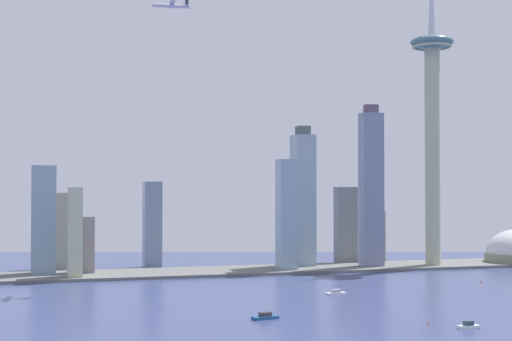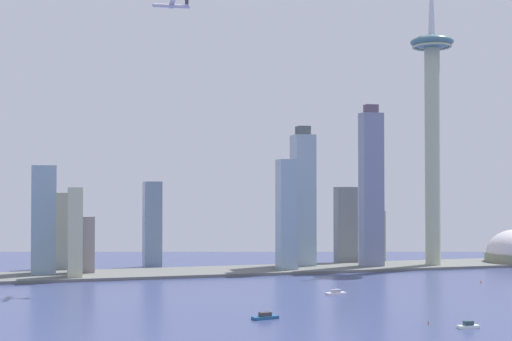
% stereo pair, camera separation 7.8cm
% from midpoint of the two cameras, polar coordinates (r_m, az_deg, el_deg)
% --- Properties ---
extents(waterfront_pier, '(742.43, 77.56, 2.85)m').
position_cam_midpoint_polar(waterfront_pier, '(760.00, -1.97, -7.71)').
color(waterfront_pier, slate).
rests_on(waterfront_pier, ground).
extents(observation_tower, '(46.54, 46.54, 342.37)m').
position_cam_midpoint_polar(observation_tower, '(829.71, 13.37, 4.69)').
color(observation_tower, '#B4BA97').
rests_on(observation_tower, ground).
extents(skyscraper_0, '(22.12, 23.61, 152.16)m').
position_cam_midpoint_polar(skyscraper_0, '(800.18, 3.63, -2.24)').
color(skyscraper_0, '#94A9B7').
rests_on(skyscraper_0, ground).
extents(skyscraper_1, '(23.07, 16.04, 174.63)m').
position_cam_midpoint_polar(skyscraper_1, '(800.81, 8.83, -1.42)').
color(skyscraper_1, gray).
rests_on(skyscraper_1, ground).
extents(skyscraper_2, '(24.26, 21.76, 64.22)m').
position_cam_midpoint_polar(skyscraper_2, '(867.07, 8.89, -4.97)').
color(skyscraper_2, '#AAA599').
rests_on(skyscraper_2, ground).
extents(skyscraper_3, '(23.82, 14.16, 86.80)m').
position_cam_midpoint_polar(skyscraper_3, '(843.54, 6.90, -4.21)').
color(skyscraper_3, gray).
rests_on(skyscraper_3, ground).
extents(skyscraper_5, '(22.87, 13.42, 57.65)m').
position_cam_midpoint_polar(skyscraper_5, '(749.19, -13.16, -5.66)').
color(skyscraper_5, gray).
rests_on(skyscraper_5, ground).
extents(skyscraper_6, '(13.15, 22.68, 86.07)m').
position_cam_midpoint_polar(skyscraper_6, '(716.69, -13.71, -4.71)').
color(skyscraper_6, beige).
rests_on(skyscraper_6, ground).
extents(skyscraper_7, '(18.54, 23.35, 92.56)m').
position_cam_midpoint_polar(skyscraper_7, '(813.49, -7.96, -4.11)').
color(skyscraper_7, gray).
rests_on(skyscraper_7, ground).
extents(skyscraper_8, '(23.09, 26.44, 107.22)m').
position_cam_midpoint_polar(skyscraper_8, '(748.98, -15.96, -3.74)').
color(skyscraper_8, '#88A3B6').
rests_on(skyscraper_8, ground).
extents(skyscraper_9, '(18.08, 19.81, 114.81)m').
position_cam_midpoint_polar(skyscraper_9, '(760.93, 2.37, -3.47)').
color(skyscraper_9, '#8EA9BB').
rests_on(skyscraper_9, ground).
extents(skyscraper_10, '(17.28, 26.90, 80.74)m').
position_cam_midpoint_polar(skyscraper_10, '(815.16, -14.67, -4.49)').
color(skyscraper_10, '#A4A48B').
rests_on(skyscraper_10, ground).
extents(boat_0, '(13.30, 5.14, 9.11)m').
position_cam_midpoint_polar(boat_0, '(477.59, 15.98, -11.36)').
color(boat_0, white).
rests_on(boat_0, ground).
extents(boat_1, '(18.41, 9.90, 10.86)m').
position_cam_midpoint_polar(boat_1, '(491.30, 0.71, -11.14)').
color(boat_1, '#1E507E').
rests_on(boat_1, ground).
extents(boat_3, '(17.09, 7.77, 10.22)m').
position_cam_midpoint_polar(boat_3, '(606.60, 6.15, -9.29)').
color(boat_3, white).
rests_on(boat_3, ground).
extents(channel_buoy_0, '(1.04, 1.04, 2.35)m').
position_cam_midpoint_polar(channel_buoy_0, '(485.51, 13.07, -11.27)').
color(channel_buoy_0, '#E54C19').
rests_on(channel_buoy_0, ground).
extents(channel_buoy_1, '(1.44, 1.44, 2.32)m').
position_cam_midpoint_polar(channel_buoy_1, '(707.60, 16.87, -8.13)').
color(channel_buoy_1, '#E54C19').
rests_on(channel_buoy_1, ground).
extents(airplane, '(33.74, 29.44, 8.36)m').
position_cam_midpoint_polar(airplane, '(687.62, -6.53, 12.45)').
color(airplane, silver).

